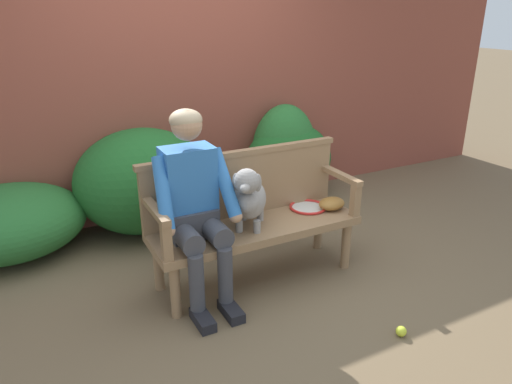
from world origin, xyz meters
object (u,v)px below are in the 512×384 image
dog_on_bench (249,197)px  baseball_glove (332,204)px  person_seated (194,201)px  tennis_ball (401,331)px  tennis_racket (306,206)px  garden_bench (256,232)px

dog_on_bench → baseball_glove: dog_on_bench is taller
person_seated → tennis_ball: (0.94, -1.01, -0.68)m
dog_on_bench → tennis_racket: (0.57, 0.14, -0.23)m
baseball_glove → tennis_ball: bearing=-108.6°
person_seated → tennis_racket: (0.96, 0.11, -0.26)m
garden_bench → tennis_ball: (0.47, -1.02, -0.35)m
baseball_glove → tennis_ball: 1.11m
tennis_racket → tennis_ball: (-0.02, -1.13, -0.42)m
dog_on_bench → tennis_ball: bearing=-61.1°
dog_on_bench → garden_bench: bearing=25.6°
person_seated → baseball_glove: bearing=-0.7°
tennis_racket → baseball_glove: bearing=-39.8°
garden_bench → tennis_ball: bearing=-65.2°
dog_on_bench → tennis_ball: dog_on_bench is taller
tennis_ball → person_seated: bearing=132.9°
dog_on_bench → tennis_racket: 0.63m
garden_bench → dog_on_bench: 0.31m
garden_bench → tennis_ball: 1.18m
tennis_racket → baseball_glove: baseball_glove is taller
person_seated → tennis_racket: size_ratio=2.34×
person_seated → tennis_ball: person_seated is taller
garden_bench → baseball_glove: size_ratio=6.96×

